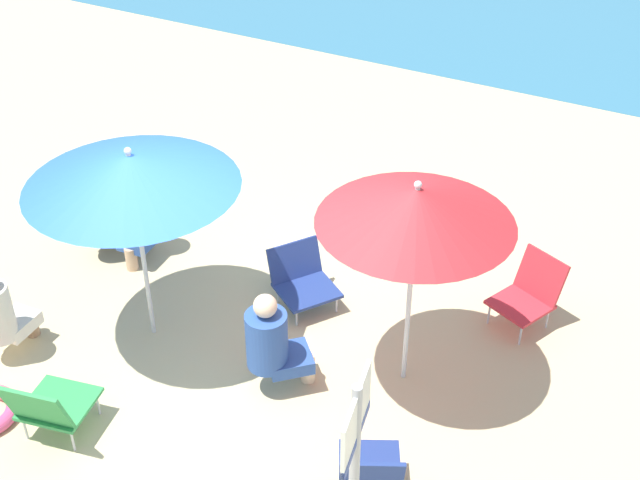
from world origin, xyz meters
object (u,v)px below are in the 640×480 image
at_px(umbrella_red, 416,206).
at_px(person_a, 1,313).
at_px(beach_chair_b, 49,406).
at_px(warning_sign, 354,473).
at_px(beach_chair_c, 530,292).
at_px(person_b, 273,342).
at_px(umbrella_blue, 130,170).
at_px(person_c, 101,215).
at_px(person_d, 143,216).
at_px(beach_chair_a, 302,278).
at_px(beach_chair_d, 371,471).

relative_size(umbrella_red, person_a, 2.04).
relative_size(umbrella_red, beach_chair_b, 2.82).
bearing_deg(warning_sign, beach_chair_c, 75.94).
bearing_deg(person_b, umbrella_red, -9.13).
distance_m(umbrella_blue, person_c, 1.88).
xyz_separation_m(umbrella_blue, beach_chair_c, (2.94, 1.75, -1.35)).
relative_size(umbrella_blue, person_b, 1.94).
distance_m(person_d, warning_sign, 4.51).
bearing_deg(umbrella_red, warning_sign, -75.58).
height_order(beach_chair_a, warning_sign, warning_sign).
relative_size(beach_chair_a, beach_chair_d, 1.08).
bearing_deg(beach_chair_c, person_a, -32.80).
distance_m(beach_chair_b, person_c, 2.51).
xyz_separation_m(person_a, person_b, (2.26, 0.74, 0.03)).
bearing_deg(person_a, person_d, -7.75).
bearing_deg(person_a, beach_chair_d, -93.44).
relative_size(beach_chair_b, person_c, 0.75).
height_order(umbrella_red, person_d, umbrella_red).
distance_m(umbrella_blue, umbrella_red, 2.30).
relative_size(person_a, person_b, 0.97).
height_order(person_b, warning_sign, warning_sign).
distance_m(umbrella_blue, beach_chair_d, 2.98).
bearing_deg(beach_chair_b, beach_chair_c, -53.95).
height_order(beach_chair_c, person_c, person_c).
xyz_separation_m(umbrella_blue, person_c, (-1.19, 0.77, -1.23)).
height_order(beach_chair_b, person_a, person_a).
relative_size(beach_chair_a, person_b, 0.78).
relative_size(beach_chair_c, person_b, 0.71).
bearing_deg(beach_chair_a, umbrella_red, 12.69).
bearing_deg(person_c, person_d, -76.70).
bearing_deg(person_c, umbrella_blue, -136.89).
relative_size(person_a, person_c, 1.03).
xyz_separation_m(person_b, person_c, (-2.52, 0.86, -0.03)).
bearing_deg(umbrella_blue, person_b, -3.81).
relative_size(beach_chair_b, warning_sign, 0.35).
height_order(person_c, warning_sign, warning_sign).
height_order(umbrella_blue, beach_chair_a, umbrella_blue).
xyz_separation_m(umbrella_blue, person_a, (-0.93, -0.83, -1.23)).
bearing_deg(warning_sign, umbrella_red, 92.90).
height_order(umbrella_blue, beach_chair_d, umbrella_blue).
bearing_deg(person_a, beach_chair_a, -49.51).
distance_m(person_a, warning_sign, 3.89).
xyz_separation_m(umbrella_red, beach_chair_b, (-2.14, -1.92, -1.38)).
distance_m(person_a, person_d, 1.80).
distance_m(person_c, person_d, 0.43).
xyz_separation_m(person_a, person_c, (-0.26, 1.60, -0.00)).
height_order(umbrella_red, person_c, umbrella_red).
bearing_deg(person_a, umbrella_red, -70.62).
bearing_deg(person_c, beach_chair_b, -163.05).
distance_m(beach_chair_c, warning_sign, 3.50).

